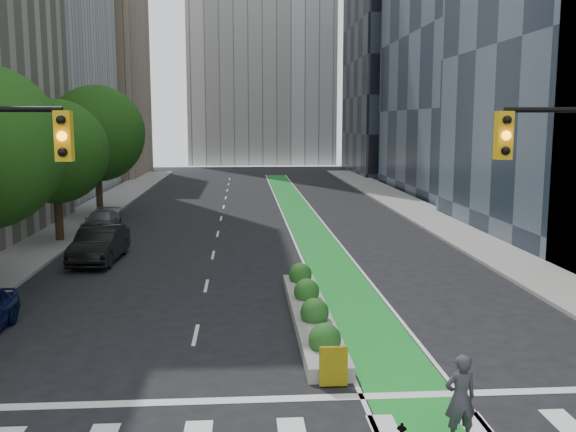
{
  "coord_description": "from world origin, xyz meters",
  "views": [
    {
      "loc": [
        -0.99,
        -13.23,
        6.56
      ],
      "look_at": [
        0.7,
        10.71,
        3.0
      ],
      "focal_mm": 40.0,
      "sensor_mm": 36.0,
      "label": 1
    }
  ],
  "objects": [
    {
      "name": "parked_car_left_mid",
      "position": [
        -7.74,
        16.87,
        0.84
      ],
      "size": [
        2.01,
        5.19,
        1.69
      ],
      "primitive_type": "imported",
      "rotation": [
        0.0,
        0.0,
        -0.05
      ],
      "color": "black",
      "rests_on": "ground"
    },
    {
      "name": "tree_far",
      "position": [
        -11.0,
        32.0,
        5.69
      ],
      "size": [
        6.6,
        6.6,
        9.0
      ],
      "color": "black",
      "rests_on": "ground"
    },
    {
      "name": "building_dark_end",
      "position": [
        20.0,
        68.0,
        14.0
      ],
      "size": [
        14.0,
        18.0,
        28.0
      ],
      "primitive_type": "cube",
      "color": "black",
      "rests_on": "ground"
    },
    {
      "name": "cyclist",
      "position": [
        3.4,
        -1.09,
        0.94
      ],
      "size": [
        0.74,
        0.53,
        1.88
      ],
      "primitive_type": "imported",
      "rotation": [
        0.0,
        0.0,
        3.26
      ],
      "color": "#332F38",
      "rests_on": "ground"
    },
    {
      "name": "sidewalk_right",
      "position": [
        11.8,
        25.0,
        0.07
      ],
      "size": [
        3.6,
        90.0,
        0.15
      ],
      "primitive_type": "cube",
      "color": "gray",
      "rests_on": "ground"
    },
    {
      "name": "median_planter",
      "position": [
        1.2,
        7.04,
        0.37
      ],
      "size": [
        1.2,
        10.26,
        1.1
      ],
      "color": "gray",
      "rests_on": "ground"
    },
    {
      "name": "bike_lane_paint",
      "position": [
        3.0,
        30.0,
        0.01
      ],
      "size": [
        2.2,
        70.0,
        0.01
      ],
      "primitive_type": "cube",
      "color": "#188427",
      "rests_on": "ground"
    },
    {
      "name": "ground",
      "position": [
        0.0,
        0.0,
        0.0
      ],
      "size": [
        160.0,
        160.0,
        0.0
      ],
      "primitive_type": "plane",
      "color": "black",
      "rests_on": "ground"
    },
    {
      "name": "tree_midfar",
      "position": [
        -11.0,
        22.0,
        4.95
      ],
      "size": [
        5.6,
        5.6,
        7.76
      ],
      "color": "black",
      "rests_on": "ground"
    },
    {
      "name": "sidewalk_left",
      "position": [
        -11.8,
        25.0,
        0.07
      ],
      "size": [
        3.6,
        90.0,
        0.15
      ],
      "primitive_type": "cube",
      "color": "gray",
      "rests_on": "ground"
    },
    {
      "name": "building_tan_far",
      "position": [
        -20.0,
        66.0,
        13.0
      ],
      "size": [
        14.0,
        16.0,
        26.0
      ],
      "primitive_type": "cube",
      "color": "tan",
      "rests_on": "ground"
    },
    {
      "name": "parked_car_left_far",
      "position": [
        -9.5,
        25.47,
        0.62
      ],
      "size": [
        1.84,
        4.31,
        1.24
      ],
      "primitive_type": "imported",
      "rotation": [
        0.0,
        0.0,
        -0.02
      ],
      "color": "slate",
      "rests_on": "ground"
    }
  ]
}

